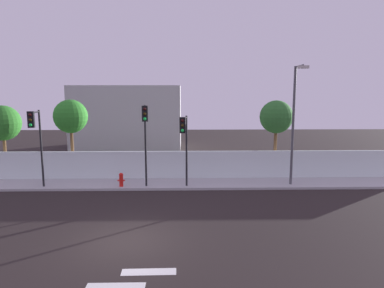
% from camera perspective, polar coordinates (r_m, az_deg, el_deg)
% --- Properties ---
extents(ground_plane, '(80.00, 80.00, 0.00)m').
position_cam_1_polar(ground_plane, '(14.47, -10.85, -15.41)').
color(ground_plane, black).
extents(sidewalk, '(36.00, 2.40, 0.15)m').
position_cam_1_polar(sidewalk, '(22.12, -7.34, -6.57)').
color(sidewalk, '#AAAAAA').
rests_on(sidewalk, ground).
extents(perimeter_wall, '(36.00, 0.18, 1.80)m').
position_cam_1_polar(perimeter_wall, '(23.13, -7.05, -3.40)').
color(perimeter_wall, silver).
rests_on(perimeter_wall, sidewalk).
extents(traffic_light_left, '(0.46, 1.46, 4.28)m').
position_cam_1_polar(traffic_light_left, '(20.05, -1.25, 1.32)').
color(traffic_light_left, black).
rests_on(traffic_light_left, sidewalk).
extents(traffic_light_center, '(0.38, 1.71, 4.63)m').
position_cam_1_polar(traffic_light_center, '(21.64, -24.33, 1.76)').
color(traffic_light_center, black).
rests_on(traffic_light_center, sidewalk).
extents(traffic_light_right, '(0.36, 1.11, 4.91)m').
position_cam_1_polar(traffic_light_right, '(20.36, -7.73, 2.51)').
color(traffic_light_right, black).
rests_on(traffic_light_right, sidewalk).
extents(street_lamp_curbside, '(0.61, 1.67, 7.19)m').
position_cam_1_polar(street_lamp_curbside, '(21.65, 16.51, 4.28)').
color(street_lamp_curbside, '#4C4C51').
rests_on(street_lamp_curbside, sidewalk).
extents(fire_hydrant, '(0.44, 0.26, 0.84)m').
position_cam_1_polar(fire_hydrant, '(21.48, -11.58, -5.69)').
color(fire_hydrant, red).
rests_on(fire_hydrant, sidewalk).
extents(roadside_tree_leftmost, '(2.40, 2.40, 4.93)m').
position_cam_1_polar(roadside_tree_leftmost, '(26.87, -28.72, 3.00)').
color(roadside_tree_leftmost, brown).
rests_on(roadside_tree_leftmost, ground).
extents(roadside_tree_midleft, '(2.29, 2.29, 5.32)m').
position_cam_1_polar(roadside_tree_midleft, '(25.04, -19.36, 4.25)').
color(roadside_tree_midleft, brown).
rests_on(roadside_tree_midleft, ground).
extents(roadside_tree_midright, '(2.28, 2.28, 5.26)m').
position_cam_1_polar(roadside_tree_midright, '(24.65, 13.70, 4.29)').
color(roadside_tree_midright, brown).
rests_on(roadside_tree_midright, ground).
extents(low_building_distant, '(11.01, 6.00, 6.43)m').
position_cam_1_polar(low_building_distant, '(37.08, -10.47, 4.45)').
color(low_building_distant, '#A6A6A6').
rests_on(low_building_distant, ground).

